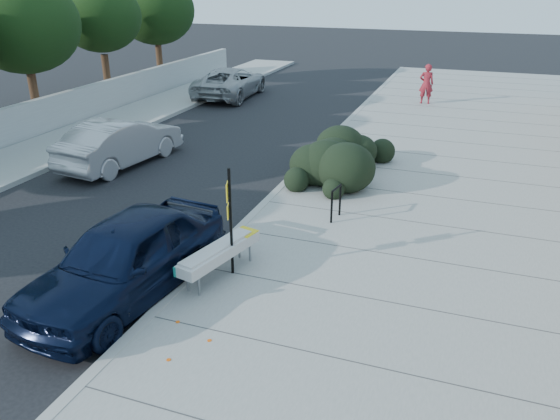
{
  "coord_description": "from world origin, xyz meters",
  "views": [
    {
      "loc": [
        5.24,
        -9.25,
        6.02
      ],
      "look_at": [
        1.26,
        1.69,
        1.0
      ],
      "focal_mm": 35.0,
      "sensor_mm": 36.0,
      "label": 1
    }
  ],
  "objects": [
    {
      "name": "curb_near",
      "position": [
        0.0,
        5.0,
        0.08
      ],
      "size": [
        0.22,
        50.0,
        0.17
      ],
      "primitive_type": "cube",
      "color": "#9E9E99",
      "rests_on": "ground"
    },
    {
      "name": "suv_silver",
      "position": [
        -7.26,
        17.4,
        0.78
      ],
      "size": [
        2.91,
        5.73,
        1.55
      ],
      "primitive_type": "imported",
      "rotation": [
        0.0,
        0.0,
        3.2
      ],
      "color": "#9DA0A2",
      "rests_on": "ground"
    },
    {
      "name": "ground",
      "position": [
        0.0,
        0.0,
        0.0
      ],
      "size": [
        120.0,
        120.0,
        0.0
      ],
      "primitive_type": "plane",
      "color": "black",
      "rests_on": "ground"
    },
    {
      "name": "tree_far_d",
      "position": [
        -12.5,
        9.0,
        4.19
      ],
      "size": [
        4.6,
        4.6,
        6.16
      ],
      "color": "#332114",
      "rests_on": "ground"
    },
    {
      "name": "sidewalk_near",
      "position": [
        5.6,
        5.0,
        0.07
      ],
      "size": [
        11.2,
        50.0,
        0.15
      ],
      "primitive_type": "cube",
      "color": "gray",
      "rests_on": "ground"
    },
    {
      "name": "wagon_silver",
      "position": [
        -6.0,
        5.78,
        0.79
      ],
      "size": [
        2.24,
        4.97,
        1.58
      ],
      "primitive_type": "imported",
      "rotation": [
        0.0,
        0.0,
        3.02
      ],
      "color": "#A7A6AB",
      "rests_on": "ground"
    },
    {
      "name": "pedestrian",
      "position": [
        2.77,
        18.62,
        1.11
      ],
      "size": [
        0.78,
        0.59,
        1.92
      ],
      "primitive_type": "imported",
      "rotation": [
        0.0,
        0.0,
        3.35
      ],
      "color": "maroon",
      "rests_on": "sidewalk_near"
    },
    {
      "name": "hedge",
      "position": [
        1.5,
        7.0,
        0.96
      ],
      "size": [
        2.47,
        4.48,
        1.63
      ],
      "primitive_type": "ellipsoid",
      "rotation": [
        0.0,
        0.0,
        0.07
      ],
      "color": "black",
      "rests_on": "sidewalk_near"
    },
    {
      "name": "bench",
      "position": [
        0.6,
        -0.17,
        0.69
      ],
      "size": [
        0.98,
        2.28,
        0.68
      ],
      "rotation": [
        0.0,
        0.0,
        -0.24
      ],
      "color": "gray",
      "rests_on": "sidewalk_near"
    },
    {
      "name": "tree_far_f",
      "position": [
        -12.5,
        19.0,
        4.19
      ],
      "size": [
        4.4,
        4.4,
        6.07
      ],
      "color": "#332114",
      "rests_on": "ground"
    },
    {
      "name": "sidewalk_far",
      "position": [
        -9.5,
        5.0,
        0.07
      ],
      "size": [
        3.0,
        50.0,
        0.15
      ],
      "primitive_type": "cube",
      "color": "gray",
      "rests_on": "ground"
    },
    {
      "name": "tree_far_e",
      "position": [
        -12.5,
        14.0,
        4.18
      ],
      "size": [
        4.0,
        4.0,
        5.9
      ],
      "color": "#332114",
      "rests_on": "ground"
    },
    {
      "name": "sedan_navy",
      "position": [
        -0.92,
        -1.29,
        0.84
      ],
      "size": [
        2.53,
        5.14,
        1.69
      ],
      "primitive_type": "imported",
      "rotation": [
        0.0,
        0.0,
        -0.11
      ],
      "color": "black",
      "rests_on": "ground"
    },
    {
      "name": "curb_far",
      "position": [
        -8.0,
        5.0,
        0.08
      ],
      "size": [
        0.22,
        50.0,
        0.17
      ],
      "primitive_type": "cube",
      "color": "#9E9E99",
      "rests_on": "ground"
    },
    {
      "name": "bike_rack",
      "position": [
        2.15,
        3.5,
        0.68
      ],
      "size": [
        0.14,
        0.6,
        0.89
      ],
      "rotation": [
        0.0,
        0.0,
        -0.15
      ],
      "color": "black",
      "rests_on": "sidewalk_near"
    },
    {
      "name": "sign_post",
      "position": [
        0.79,
        -0.0,
        1.5
      ],
      "size": [
        0.13,
        0.27,
        2.37
      ],
      "rotation": [
        0.0,
        0.0,
        0.32
      ],
      "color": "black",
      "rests_on": "sidewalk_near"
    }
  ]
}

